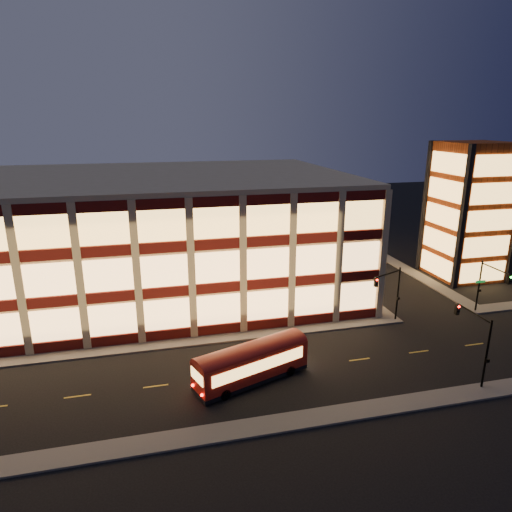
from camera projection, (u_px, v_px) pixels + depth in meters
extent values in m
plane|color=black|center=(175.00, 349.00, 43.02)|extent=(200.00, 200.00, 0.00)
cube|color=#514F4C|center=(143.00, 347.00, 43.25)|extent=(54.00, 2.00, 0.15)
cube|color=#514F4C|center=(332.00, 273.00, 64.03)|extent=(2.00, 30.00, 0.15)
cube|color=#514F4C|center=(402.00, 267.00, 66.53)|extent=(2.00, 30.00, 0.15)
cube|color=#514F4C|center=(189.00, 438.00, 30.91)|extent=(100.00, 2.00, 0.15)
cube|color=tan|center=(138.00, 236.00, 56.13)|extent=(50.00, 30.00, 14.00)
cube|color=tan|center=(133.00, 176.00, 54.03)|extent=(50.40, 30.40, 0.50)
cube|color=#470C0A|center=(142.00, 337.00, 43.90)|extent=(50.10, 0.25, 1.00)
cube|color=#EAA962|center=(141.00, 317.00, 43.32)|extent=(49.00, 0.20, 3.00)
cube|color=#470C0A|center=(326.00, 269.00, 63.66)|extent=(0.25, 30.10, 1.00)
cube|color=#EAA962|center=(327.00, 255.00, 63.05)|extent=(0.20, 29.00, 3.00)
cube|color=#470C0A|center=(139.00, 294.00, 42.63)|extent=(50.10, 0.25, 1.00)
cube|color=#EAA962|center=(137.00, 273.00, 42.04)|extent=(49.00, 0.20, 3.00)
cube|color=#470C0A|center=(328.00, 239.00, 62.39)|extent=(0.25, 30.10, 1.00)
cube|color=#EAA962|center=(328.00, 224.00, 61.78)|extent=(0.20, 29.00, 3.00)
cube|color=#470C0A|center=(135.00, 249.00, 41.36)|extent=(50.10, 0.25, 1.00)
cube|color=#EAA962|center=(133.00, 227.00, 40.77)|extent=(49.00, 0.20, 3.00)
cube|color=#470C0A|center=(329.00, 207.00, 61.12)|extent=(0.25, 30.10, 1.00)
cube|color=#EAA962|center=(330.00, 191.00, 60.51)|extent=(0.20, 29.00, 3.00)
cube|color=#8C3814|center=(469.00, 211.00, 60.66)|extent=(8.00, 8.00, 18.00)
cube|color=black|center=(463.00, 219.00, 56.03)|extent=(0.60, 0.60, 18.00)
cube|color=black|center=(425.00, 207.00, 63.47)|extent=(0.60, 0.60, 18.00)
cube|color=black|center=(474.00, 205.00, 65.28)|extent=(0.60, 0.60, 18.00)
cube|color=#F1AF54|center=(483.00, 272.00, 58.94)|extent=(6.60, 0.16, 2.60)
cube|color=#F1AF54|center=(436.00, 265.00, 61.81)|extent=(0.16, 6.60, 2.60)
cube|color=#F1AF54|center=(487.00, 247.00, 57.96)|extent=(6.60, 0.16, 2.60)
cube|color=#F1AF54|center=(439.00, 241.00, 60.83)|extent=(0.16, 6.60, 2.60)
cube|color=#F1AF54|center=(490.00, 221.00, 56.98)|extent=(6.60, 0.16, 2.60)
cube|color=#F1AF54|center=(442.00, 216.00, 59.85)|extent=(0.16, 6.60, 2.60)
cube|color=#F1AF54|center=(495.00, 193.00, 56.00)|extent=(6.60, 0.16, 2.60)
cube|color=#F1AF54|center=(445.00, 190.00, 58.86)|extent=(0.16, 6.60, 2.60)
cube|color=#F1AF54|center=(499.00, 165.00, 55.01)|extent=(6.60, 0.16, 2.60)
cube|color=#F1AF54|center=(448.00, 163.00, 57.88)|extent=(0.16, 6.60, 2.60)
cylinder|color=black|center=(398.00, 294.00, 48.23)|extent=(0.18, 0.18, 6.00)
cylinder|color=black|center=(388.00, 274.00, 46.36)|extent=(3.56, 1.63, 0.14)
cube|color=black|center=(376.00, 282.00, 45.41)|extent=(0.32, 0.32, 0.95)
sphere|color=#FF0C05|center=(377.00, 280.00, 45.15)|extent=(0.20, 0.20, 0.20)
cube|color=black|center=(398.00, 298.00, 48.16)|extent=(0.25, 0.18, 0.28)
cylinder|color=black|center=(479.00, 286.00, 50.50)|extent=(0.18, 0.18, 6.00)
cylinder|color=black|center=(496.00, 269.00, 47.86)|extent=(0.14, 4.00, 0.14)
cube|color=black|center=(509.00, 279.00, 46.14)|extent=(0.32, 0.32, 0.95)
sphere|color=#0CFF26|center=(511.00, 277.00, 45.89)|extent=(0.20, 0.20, 0.20)
cube|color=black|center=(480.00, 290.00, 50.43)|extent=(0.25, 0.18, 0.28)
cube|color=#0C7226|center=(481.00, 282.00, 50.19)|extent=(1.20, 0.06, 0.28)
cylinder|color=black|center=(487.00, 355.00, 35.86)|extent=(0.18, 0.18, 6.00)
cylinder|color=black|center=(474.00, 313.00, 36.94)|extent=(0.14, 4.00, 0.14)
cube|color=black|center=(457.00, 309.00, 38.95)|extent=(0.32, 0.32, 0.95)
sphere|color=#FF0C05|center=(459.00, 307.00, 38.69)|extent=(0.20, 0.20, 0.20)
cube|color=black|center=(488.00, 361.00, 35.79)|extent=(0.25, 0.18, 0.28)
cube|color=#961108|center=(251.00, 363.00, 37.29)|extent=(10.07, 5.63, 2.26)
cube|color=black|center=(252.00, 377.00, 37.67)|extent=(10.07, 5.63, 0.34)
cylinder|color=black|center=(225.00, 394.00, 35.12)|extent=(0.93, 0.58, 0.88)
cylinder|color=black|center=(212.00, 381.00, 36.85)|extent=(0.93, 0.58, 0.88)
cylinder|color=black|center=(290.00, 371.00, 38.44)|extent=(0.93, 0.58, 0.88)
cylinder|color=black|center=(275.00, 360.00, 40.16)|extent=(0.93, 0.58, 0.88)
cube|color=#F1AF54|center=(260.00, 366.00, 36.20)|extent=(8.15, 2.98, 0.98)
cube|color=#F1AF54|center=(243.00, 353.00, 38.21)|extent=(8.15, 2.98, 0.98)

